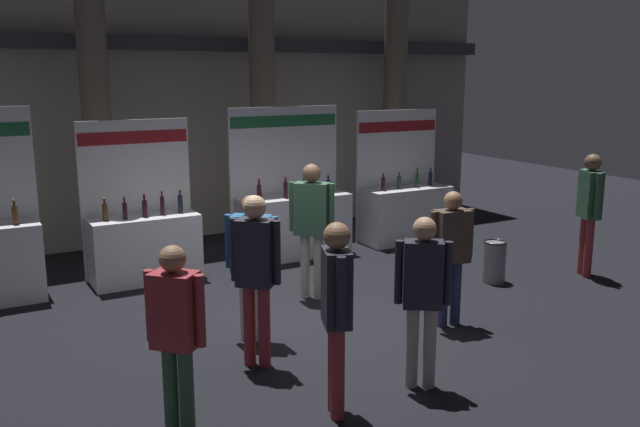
# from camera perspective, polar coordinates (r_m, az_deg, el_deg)

# --- Properties ---
(ground_plane) EXTENTS (26.74, 26.74, 0.00)m
(ground_plane) POSITION_cam_1_polar(r_m,az_deg,el_deg) (8.38, -2.75, -8.88)
(ground_plane) COLOR black
(hall_colonnade) EXTENTS (13.37, 1.37, 6.25)m
(hall_colonnade) POSITION_cam_1_polar(r_m,az_deg,el_deg) (12.09, -12.80, 12.11)
(hall_colonnade) COLOR gray
(hall_colonnade) RESTS_ON ground_plane
(exhibitor_booth_1) EXTENTS (1.60, 0.66, 2.30)m
(exhibitor_booth_1) POSITION_cam_1_polar(r_m,az_deg,el_deg) (10.02, -14.64, -2.29)
(exhibitor_booth_1) COLOR white
(exhibitor_booth_1) RESTS_ON ground_plane
(exhibitor_booth_2) EXTENTS (1.94, 0.66, 2.42)m
(exhibitor_booth_2) POSITION_cam_1_polar(r_m,az_deg,el_deg) (10.97, -2.30, -0.52)
(exhibitor_booth_2) COLOR white
(exhibitor_booth_2) RESTS_ON ground_plane
(exhibitor_booth_3) EXTENTS (1.69, 0.66, 2.31)m
(exhibitor_booth_3) POSITION_cam_1_polar(r_m,az_deg,el_deg) (12.07, 7.20, 0.42)
(exhibitor_booth_3) COLOR white
(exhibitor_booth_3) RESTS_ON ground_plane
(trash_bin) EXTENTS (0.34, 0.34, 0.60)m
(trash_bin) POSITION_cam_1_polar(r_m,az_deg,el_deg) (10.02, 14.49, -3.94)
(trash_bin) COLOR slate
(trash_bin) RESTS_ON ground_plane
(visitor_0) EXTENTS (0.34, 0.50, 1.74)m
(visitor_0) POSITION_cam_1_polar(r_m,az_deg,el_deg) (5.82, 1.41, -7.57)
(visitor_0) COLOR maroon
(visitor_0) RESTS_ON ground_plane
(visitor_1) EXTENTS (0.57, 0.31, 1.63)m
(visitor_1) POSITION_cam_1_polar(r_m,az_deg,el_deg) (8.03, 11.05, -2.74)
(visitor_1) COLOR navy
(visitor_1) RESTS_ON ground_plane
(visitor_2) EXTENTS (0.48, 0.47, 1.81)m
(visitor_2) POSITION_cam_1_polar(r_m,az_deg,el_deg) (8.82, -0.72, -0.35)
(visitor_2) COLOR #ADA393
(visitor_2) RESTS_ON ground_plane
(visitor_3) EXTENTS (0.43, 0.43, 1.79)m
(visitor_3) POSITION_cam_1_polar(r_m,az_deg,el_deg) (6.80, -5.47, -4.38)
(visitor_3) COLOR maroon
(visitor_3) RESTS_ON ground_plane
(visitor_4) EXTENTS (0.43, 0.43, 1.64)m
(visitor_4) POSITION_cam_1_polar(r_m,az_deg,el_deg) (5.62, -12.12, -9.21)
(visitor_4) COLOR #33563D
(visitor_4) RESTS_ON ground_plane
(visitor_6) EXTENTS (0.48, 0.45, 1.66)m
(visitor_6) POSITION_cam_1_polar(r_m,az_deg,el_deg) (7.50, -5.80, -3.47)
(visitor_6) COLOR silver
(visitor_6) RESTS_ON ground_plane
(visitor_7) EXTENTS (0.45, 0.38, 1.67)m
(visitor_7) POSITION_cam_1_polar(r_m,az_deg,el_deg) (6.41, 8.68, -6.30)
(visitor_7) COLOR #ADA393
(visitor_7) RESTS_ON ground_plane
(visitor_8) EXTENTS (0.36, 0.50, 1.82)m
(visitor_8) POSITION_cam_1_polar(r_m,az_deg,el_deg) (10.58, 21.83, 0.79)
(visitor_8) COLOR maroon
(visitor_8) RESTS_ON ground_plane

